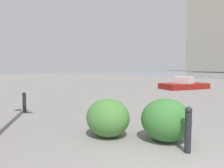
# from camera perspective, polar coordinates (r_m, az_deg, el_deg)

# --- Properties ---
(building_annex) EXTENTS (12.70, 12.63, 30.30)m
(building_annex) POSITION_cam_1_polar(r_m,az_deg,el_deg) (68.58, 25.44, 14.80)
(building_annex) COLOR #9E9384
(building_annex) RESTS_ON ground
(bollard_near) EXTENTS (0.13, 0.13, 0.86)m
(bollard_near) POSITION_cam_1_polar(r_m,az_deg,el_deg) (4.41, 18.68, -10.72)
(bollard_near) COLOR #232328
(bollard_near) RESTS_ON ground
(bollard_mid) EXTENTS (0.13, 0.13, 0.70)m
(bollard_mid) POSITION_cam_1_polar(r_m,az_deg,el_deg) (8.23, -21.28, -4.23)
(bollard_mid) COLOR #232328
(bollard_mid) RESTS_ON ground
(shrub_low) EXTENTS (1.07, 0.96, 0.91)m
(shrub_low) POSITION_cam_1_polar(r_m,az_deg,el_deg) (4.94, 13.44, -8.83)
(shrub_low) COLOR #387533
(shrub_low) RESTS_ON ground
(shrub_round) EXTENTS (1.01, 0.91, 0.86)m
(shrub_round) POSITION_cam_1_polar(r_m,az_deg,el_deg) (5.11, -1.07, -8.54)
(shrub_round) COLOR #477F38
(shrub_round) RESTS_ON ground
(shrub_wide) EXTENTS (0.61, 0.55, 0.52)m
(shrub_wide) POSITION_cam_1_polar(r_m,az_deg,el_deg) (5.54, -1.86, -9.28)
(shrub_wide) COLOR #2D6628
(shrub_wide) RESTS_ON ground
(boat) EXTENTS (2.90, 3.52, 0.95)m
(boat) POSITION_cam_1_polar(r_m,az_deg,el_deg) (16.20, 17.71, -0.41)
(boat) COLOR maroon
(boat) RESTS_ON ground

